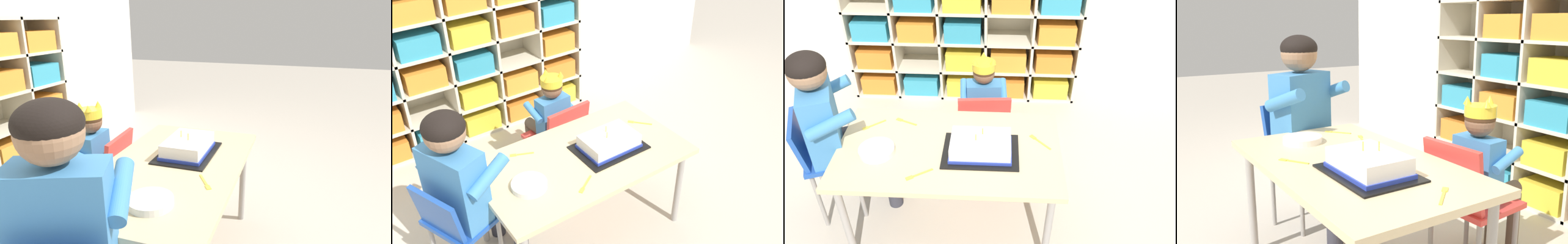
{
  "view_description": "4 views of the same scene",
  "coord_description": "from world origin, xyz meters",
  "views": [
    {
      "loc": [
        -1.38,
        -0.57,
        1.25
      ],
      "look_at": [
        0.14,
        -0.08,
        0.75
      ],
      "focal_mm": 30.85,
      "sensor_mm": 36.0,
      "label": 1
    },
    {
      "loc": [
        -1.11,
        -1.61,
        2.07
      ],
      "look_at": [
        0.01,
        -0.04,
        0.81
      ],
      "focal_mm": 41.54,
      "sensor_mm": 36.0,
      "label": 2
    },
    {
      "loc": [
        0.24,
        -1.56,
        1.92
      ],
      "look_at": [
        0.16,
        0.01,
        0.73
      ],
      "focal_mm": 36.95,
      "sensor_mm": 36.0,
      "label": 3
    },
    {
      "loc": [
        1.47,
        -0.85,
        1.12
      ],
      "look_at": [
        0.12,
        0.02,
        0.75
      ],
      "focal_mm": 40.29,
      "sensor_mm": 36.0,
      "label": 4
    }
  ],
  "objects": [
    {
      "name": "adult_helper_seated",
      "position": [
        -0.62,
        0.1,
        0.65
      ],
      "size": [
        0.49,
        0.47,
        1.05
      ],
      "rotation": [
        0.0,
        0.0,
        1.94
      ],
      "color": "#3D7FBC",
      "rests_on": "ground"
    },
    {
      "name": "fork_at_table_front_edge",
      "position": [
        -0.44,
        0.16,
        0.57
      ],
      "size": [
        0.12,
        0.1,
        0.0
      ],
      "rotation": [
        0.0,
        0.0,
        0.69
      ],
      "color": "yellow",
      "rests_on": "activity_table"
    },
    {
      "name": "activity_table",
      "position": [
        0.0,
        0.0,
        0.51
      ],
      "size": [
        1.15,
        0.65,
        0.56
      ],
      "color": "#D1B789",
      "rests_on": "ground"
    },
    {
      "name": "fork_by_napkin",
      "position": [
        -0.27,
        0.21,
        0.57
      ],
      "size": [
        0.13,
        0.07,
        0.0
      ],
      "rotation": [
        0.0,
        0.0,
        5.88
      ],
      "color": "yellow",
      "rests_on": "activity_table"
    },
    {
      "name": "fork_near_cake_tray",
      "position": [
        0.47,
        0.07,
        0.57
      ],
      "size": [
        0.11,
        0.12,
        0.0
      ],
      "rotation": [
        0.0,
        0.0,
        5.44
      ],
      "color": "yellow",
      "rests_on": "activity_table"
    },
    {
      "name": "classroom_chair_blue",
      "position": [
        0.16,
        0.49,
        0.36
      ],
      "size": [
        0.36,
        0.36,
        0.62
      ],
      "rotation": [
        0.0,
        0.0,
        3.22
      ],
      "color": "red",
      "rests_on": "ground"
    },
    {
      "name": "child_with_crown",
      "position": [
        0.15,
        0.6,
        0.49
      ],
      "size": [
        0.31,
        0.31,
        0.8
      ],
      "rotation": [
        0.0,
        0.0,
        3.22
      ],
      "color": "#3D7FBC",
      "rests_on": "ground"
    },
    {
      "name": "birthday_cake_on_tray",
      "position": [
        0.17,
        -0.03,
        0.6
      ],
      "size": [
        0.38,
        0.28,
        0.12
      ],
      "color": "black",
      "rests_on": "activity_table"
    },
    {
      "name": "fork_near_child_seat",
      "position": [
        -0.13,
        -0.21,
        0.57
      ],
      "size": [
        0.12,
        0.09,
        0.0
      ],
      "rotation": [
        0.0,
        0.0,
        0.57
      ],
      "color": "yellow",
      "rests_on": "activity_table"
    },
    {
      "name": "paper_plate_stack",
      "position": [
        -0.36,
        -0.06,
        0.58
      ],
      "size": [
        0.18,
        0.18,
        0.03
      ],
      "primitive_type": "cylinder",
      "color": "white",
      "rests_on": "activity_table"
    }
  ]
}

